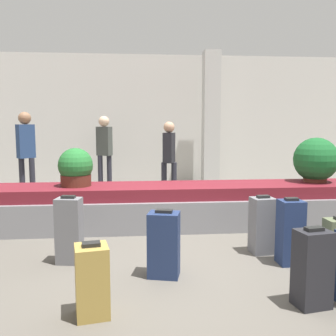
# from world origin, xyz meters

# --- Properties ---
(ground_plane) EXTENTS (18.00, 18.00, 0.00)m
(ground_plane) POSITION_xyz_m (0.00, 0.00, 0.00)
(ground_plane) COLOR #59544C
(back_wall) EXTENTS (18.00, 0.06, 3.20)m
(back_wall) POSITION_xyz_m (0.00, 5.33, 1.60)
(back_wall) COLOR silver
(back_wall) RESTS_ON ground_plane
(carousel) EXTENTS (8.03, 0.98, 0.62)m
(carousel) POSITION_xyz_m (0.00, 1.37, 0.30)
(carousel) COLOR gray
(carousel) RESTS_ON ground_plane
(pillar) EXTENTS (0.38, 0.38, 3.20)m
(pillar) POSITION_xyz_m (1.33, 4.74, 1.60)
(pillar) COLOR silver
(pillar) RESTS_ON ground_plane
(suitcase_0) EXTENTS (0.28, 0.25, 0.69)m
(suitcase_0) POSITION_xyz_m (0.99, 0.09, 0.33)
(suitcase_0) COLOR slate
(suitcase_0) RESTS_ON ground_plane
(suitcase_2) EXTENTS (0.25, 0.23, 0.73)m
(suitcase_2) POSITION_xyz_m (1.17, -0.28, 0.35)
(suitcase_2) COLOR navy
(suitcase_2) RESTS_ON ground_plane
(suitcase_3) EXTENTS (0.35, 0.30, 0.68)m
(suitcase_3) POSITION_xyz_m (-0.21, -0.48, 0.33)
(suitcase_3) COLOR navy
(suitcase_3) RESTS_ON ground_plane
(suitcase_4) EXTENTS (0.29, 0.24, 0.75)m
(suitcase_4) POSITION_xyz_m (-1.20, -0.03, 0.36)
(suitcase_4) COLOR slate
(suitcase_4) RESTS_ON ground_plane
(suitcase_5) EXTENTS (0.30, 0.30, 0.60)m
(suitcase_5) POSITION_xyz_m (-0.83, -1.21, 0.29)
(suitcase_5) COLOR #A3843D
(suitcase_5) RESTS_ON ground_plane
(suitcase_7) EXTENTS (0.31, 0.26, 0.68)m
(suitcase_7) POSITION_xyz_m (0.96, -1.21, 0.33)
(suitcase_7) COLOR #232328
(suitcase_7) RESTS_ON ground_plane
(potted_plant_0) EXTENTS (0.68, 0.68, 0.69)m
(potted_plant_0) POSITION_xyz_m (2.30, 1.46, 0.95)
(potted_plant_0) COLOR #4C2319
(potted_plant_0) RESTS_ON carousel
(potted_plant_1) EXTENTS (0.50, 0.50, 0.55)m
(potted_plant_1) POSITION_xyz_m (-1.34, 1.40, 0.88)
(potted_plant_1) COLOR #4C2319
(potted_plant_1) RESTS_ON carousel
(traveler_0) EXTENTS (0.37, 0.32, 1.69)m
(traveler_0) POSITION_xyz_m (-1.16, 4.39, 1.01)
(traveler_0) COLOR #282833
(traveler_0) RESTS_ON ground_plane
(traveler_1) EXTENTS (0.31, 0.36, 1.56)m
(traveler_1) POSITION_xyz_m (0.20, 3.31, 0.92)
(traveler_1) COLOR #282833
(traveler_1) RESTS_ON ground_plane
(traveler_2) EXTENTS (0.36, 0.34, 1.75)m
(traveler_2) POSITION_xyz_m (-2.63, 3.57, 1.05)
(traveler_2) COLOR #282833
(traveler_2) RESTS_ON ground_plane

